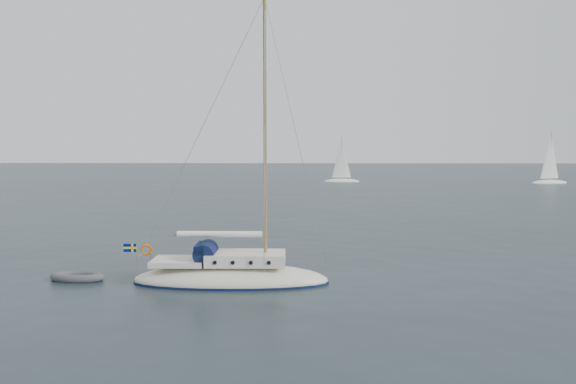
{
  "coord_description": "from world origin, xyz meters",
  "views": [
    {
      "loc": [
        1.54,
        -26.25,
        6.19
      ],
      "look_at": [
        0.87,
        0.0,
        3.91
      ],
      "focal_mm": 35.0,
      "sensor_mm": 36.0,
      "label": 1
    }
  ],
  "objects": [
    {
      "name": "ground",
      "position": [
        0.0,
        0.0,
        0.0
      ],
      "size": [
        300.0,
        300.0,
        0.0
      ],
      "primitive_type": "plane",
      "color": "black",
      "rests_on": "ground"
    },
    {
      "name": "sailboat",
      "position": [
        -1.61,
        -1.91,
        0.98
      ],
      "size": [
        9.1,
        2.73,
        12.95
      ],
      "rotation": [
        0.0,
        0.0,
        0.01
      ],
      "color": "beige",
      "rests_on": "ground"
    },
    {
      "name": "dinghy",
      "position": [
        -8.65,
        -1.54,
        0.16
      ],
      "size": [
        2.54,
        1.15,
        0.36
      ],
      "rotation": [
        0.0,
        0.0,
        -0.08
      ],
      "color": "#48484D",
      "rests_on": "ground"
    },
    {
      "name": "distant_yacht_b",
      "position": [
        39.72,
        61.2,
        3.62
      ],
      "size": [
        6.4,
        3.41,
        8.48
      ],
      "rotation": [
        0.0,
        0.0,
        0.32
      ],
      "color": "white",
      "rests_on": "ground"
    },
    {
      "name": "distant_yacht_c",
      "position": [
        7.84,
        63.86,
        3.3
      ],
      "size": [
        5.83,
        3.11,
        7.72
      ],
      "rotation": [
        0.0,
        0.0,
        0.12
      ],
      "color": "white",
      "rests_on": "ground"
    }
  ]
}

